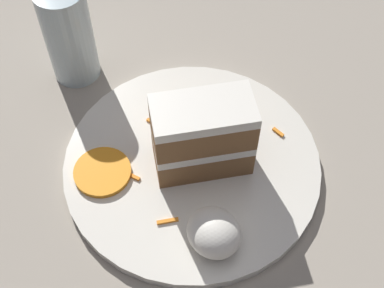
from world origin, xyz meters
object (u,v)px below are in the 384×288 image
at_px(plate, 192,164).
at_px(orange_garnish, 102,172).
at_px(cake_slice, 203,136).
at_px(cream_dollop, 214,233).
at_px(drinking_glass, 70,40).

distance_m(plate, orange_garnish, 0.10).
relative_size(cake_slice, cream_dollop, 2.05).
bearing_deg(cream_dollop, plate, -25.60).
relative_size(cream_dollop, drinking_glass, 0.45).
relative_size(cake_slice, orange_garnish, 1.85).
distance_m(cake_slice, cream_dollop, 0.10).
bearing_deg(drinking_glass, cream_dollop, 176.65).
xyz_separation_m(cake_slice, cream_dollop, (-0.09, 0.05, -0.03)).
bearing_deg(orange_garnish, drinking_glass, -21.28).
bearing_deg(plate, drinking_glass, 7.05).
relative_size(plate, cream_dollop, 5.02).
xyz_separation_m(plate, drinking_glass, (0.21, 0.03, 0.05)).
xyz_separation_m(cream_dollop, orange_garnish, (0.14, 0.05, -0.02)).
height_order(plate, cream_dollop, cream_dollop).
xyz_separation_m(cream_dollop, drinking_glass, (0.30, -0.02, 0.02)).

